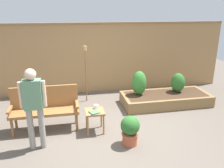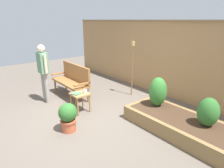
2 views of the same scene
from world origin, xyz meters
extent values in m
plane|color=#60564C|center=(0.00, 0.00, 0.00)|extent=(14.00, 14.00, 0.00)
cube|color=#A37A4C|center=(0.00, 2.60, 1.05)|extent=(8.40, 0.10, 2.10)
cube|color=olive|center=(0.00, 2.60, 2.13)|extent=(8.40, 0.14, 0.06)
cylinder|color=#936033|center=(-0.72, 0.52, 0.20)|extent=(0.06, 0.06, 0.40)
cylinder|color=#936033|center=(-0.72, 0.16, 0.20)|extent=(0.06, 0.06, 0.40)
cylinder|color=#936033|center=(-2.04, 0.52, 0.20)|extent=(0.06, 0.06, 0.40)
cylinder|color=#936033|center=(-2.04, 0.16, 0.20)|extent=(0.06, 0.06, 0.40)
cube|color=#936033|center=(-1.38, 0.34, 0.43)|extent=(1.44, 0.48, 0.06)
cube|color=#936033|center=(-1.38, 0.55, 0.70)|extent=(1.44, 0.06, 0.48)
cube|color=#936033|center=(-2.07, 0.34, 0.56)|extent=(0.06, 0.48, 0.04)
cube|color=#936033|center=(-0.69, 0.34, 0.56)|extent=(0.06, 0.48, 0.04)
cylinder|color=#9E7042|center=(-0.18, 0.22, 0.22)|extent=(0.04, 0.04, 0.44)
cylinder|color=#9E7042|center=(-0.18, -0.11, 0.22)|extent=(0.04, 0.04, 0.44)
cylinder|color=#9E7042|center=(-0.51, 0.22, 0.22)|extent=(0.04, 0.04, 0.44)
cylinder|color=#9E7042|center=(-0.51, -0.11, 0.22)|extent=(0.04, 0.04, 0.44)
cube|color=#9E7042|center=(-0.34, 0.06, 0.46)|extent=(0.40, 0.40, 0.04)
cylinder|color=white|center=(-0.29, 0.19, 0.52)|extent=(0.09, 0.09, 0.08)
torus|color=white|center=(-0.24, 0.19, 0.52)|extent=(0.06, 0.01, 0.06)
cube|color=#4C7A56|center=(-0.36, -0.03, 0.49)|extent=(0.24, 0.24, 0.03)
cylinder|color=#B75638|center=(0.27, -0.58, 0.10)|extent=(0.29, 0.29, 0.21)
cylinder|color=#B75638|center=(0.27, -0.58, 0.22)|extent=(0.33, 0.33, 0.04)
sphere|color=#2D6628|center=(0.27, -0.58, 0.41)|extent=(0.37, 0.37, 0.37)
cube|color=olive|center=(1.77, 0.70, 0.15)|extent=(2.40, 0.09, 0.30)
cube|color=olive|center=(1.77, 1.61, 0.15)|extent=(2.40, 0.09, 0.30)
cube|color=olive|center=(0.62, 1.16, 0.15)|extent=(0.09, 0.82, 0.30)
cube|color=olive|center=(2.93, 1.16, 0.15)|extent=(0.09, 0.82, 0.30)
cube|color=#422D1E|center=(1.77, 1.16, 0.15)|extent=(2.22, 0.82, 0.30)
cylinder|color=brown|center=(1.02, 1.27, 0.33)|extent=(0.04, 0.04, 0.06)
ellipsoid|color=#33752D|center=(1.02, 1.27, 0.63)|extent=(0.39, 0.39, 0.66)
cylinder|color=brown|center=(2.16, 1.27, 0.33)|extent=(0.04, 0.04, 0.06)
ellipsoid|color=#2D6628|center=(2.16, 1.27, 0.57)|extent=(0.38, 0.38, 0.54)
cylinder|color=brown|center=(-0.36, 1.83, 0.73)|extent=(0.03, 0.03, 1.46)
cylinder|color=#AD894C|center=(-0.36, 1.83, 1.52)|extent=(0.10, 0.10, 0.13)
cylinder|color=gray|center=(-1.39, -0.35, 0.41)|extent=(0.11, 0.11, 0.82)
cylinder|color=gray|center=(-1.59, -0.35, 0.41)|extent=(0.11, 0.11, 0.82)
cube|color=#5B8966|center=(-1.49, -0.35, 1.09)|extent=(0.32, 0.20, 0.54)
cylinder|color=beige|center=(-1.29, -0.35, 1.09)|extent=(0.07, 0.07, 0.49)
cylinder|color=beige|center=(-1.69, -0.35, 1.09)|extent=(0.07, 0.07, 0.49)
sphere|color=beige|center=(-1.49, -0.35, 1.46)|extent=(0.20, 0.20, 0.20)
camera|label=1|loc=(-0.84, -4.33, 2.53)|focal=36.52mm
camera|label=2|loc=(3.53, -2.10, 2.16)|focal=31.24mm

